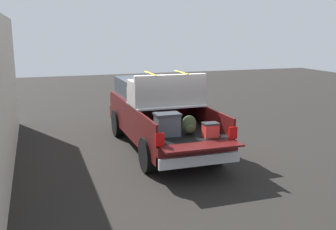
% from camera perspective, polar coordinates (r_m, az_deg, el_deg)
% --- Properties ---
extents(ground_plane, '(40.00, 40.00, 0.00)m').
position_cam_1_polar(ground_plane, '(11.39, -0.98, -4.82)').
color(ground_plane, black).
extents(pickup_truck, '(6.05, 2.06, 2.23)m').
position_cam_1_polar(pickup_truck, '(11.48, -1.57, 0.36)').
color(pickup_truck, '#470F0F').
rests_on(pickup_truck, ground_plane).
extents(building_facade, '(9.11, 0.36, 3.71)m').
position_cam_1_polar(building_facade, '(10.50, -23.07, 3.15)').
color(building_facade, beige).
rests_on(building_facade, ground_plane).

